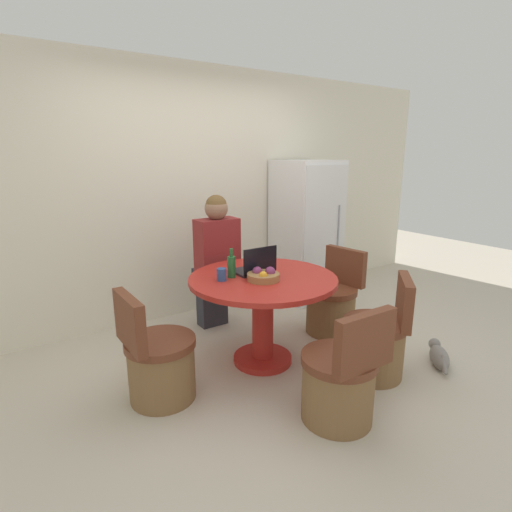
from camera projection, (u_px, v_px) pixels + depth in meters
name	position (u px, v px, depth m)	size (l,w,h in m)	color
ground_plane	(285.00, 370.00, 3.26)	(12.00, 12.00, 0.00)	beige
wall_back	(193.00, 194.00, 4.24)	(7.00, 0.06, 2.60)	silver
refrigerator	(306.00, 231.00, 4.74)	(0.65, 0.67, 1.64)	white
dining_table	(263.00, 299.00, 3.26)	(1.20, 1.20, 0.75)	#B2261E
chair_near_camera	(340.00, 383.00, 2.58)	(0.50, 0.50, 0.82)	brown
chair_near_right_corner	(376.00, 343.00, 3.13)	(0.57, 0.57, 0.82)	brown
chair_left_side	(159.00, 364.00, 2.82)	(0.50, 0.50, 0.82)	brown
chair_right_side	(332.00, 305.00, 3.91)	(0.51, 0.50, 0.82)	brown
person_seated	(215.00, 256.00, 3.87)	(0.40, 0.37, 1.34)	#2D2D38
laptop	(255.00, 267.00, 3.30)	(0.32, 0.25, 0.23)	#232328
fruit_bowl	(263.00, 276.00, 3.11)	(0.25, 0.25, 0.10)	olive
coffee_cup	(222.00, 274.00, 3.10)	(0.08, 0.08, 0.10)	#2D4C84
bottle	(231.00, 266.00, 3.17)	(0.06, 0.06, 0.24)	#23602D
cat	(439.00, 356.00, 3.32)	(0.36, 0.35, 0.15)	gray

